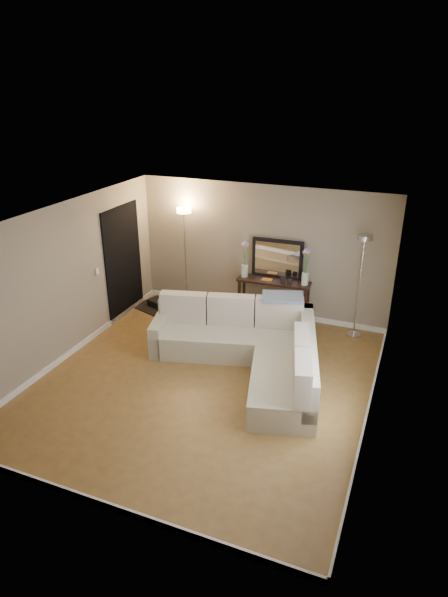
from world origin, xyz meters
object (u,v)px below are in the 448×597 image
at_px(console_table, 269,298).
at_px(floor_lamp_lit, 185,238).
at_px(floor_lamp_unlit, 362,266).
at_px(sectional_sofa, 251,346).

xyz_separation_m(console_table, floor_lamp_lit, (-1.84, 0.13, 0.97)).
distance_m(console_table, floor_lamp_unlit, 1.88).
bearing_deg(floor_lamp_unlit, floor_lamp_lit, 177.98).
bearing_deg(console_table, floor_lamp_lit, 176.06).
relative_size(sectional_sofa, floor_lamp_unlit, 1.71).
bearing_deg(sectional_sofa, floor_lamp_unlit, 50.28).
relative_size(console_table, floor_lamp_unlit, 0.73).
bearing_deg(floor_lamp_lit, console_table, -3.94).
xyz_separation_m(sectional_sofa, floor_lamp_unlit, (1.43, 1.72, 1.01)).
height_order(sectional_sofa, console_table, sectional_sofa).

